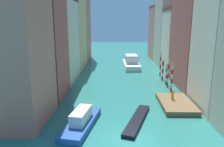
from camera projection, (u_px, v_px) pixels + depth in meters
ground_plane at (122, 77)px, 45.35m from camera, size 154.00×154.00×0.00m
building_left_0 at (12, 20)px, 23.10m from camera, size 6.19×8.71×22.15m
building_left_1 at (40, 24)px, 31.73m from camera, size 6.19×7.96×21.16m
building_left_2 at (58, 40)px, 41.70m from camera, size 6.19×11.23×15.12m
building_left_3 at (71, 30)px, 52.86m from camera, size 6.19×12.20×18.04m
building_left_4 at (78, 22)px, 63.33m from camera, size 6.19×9.79×21.53m
building_right_2 at (197, 30)px, 37.01m from camera, size 6.19×12.00×19.25m
building_right_3 at (179, 41)px, 47.50m from camera, size 6.19×8.35×13.71m
building_right_4 at (170, 27)px, 56.08m from camera, size 6.19×10.20×18.84m
building_right_5 at (161, 32)px, 66.72m from camera, size 6.19×10.58×15.41m
waterfront_dock at (176, 104)px, 29.84m from camera, size 4.13×7.34×0.64m
person_on_dock at (173, 95)px, 30.32m from camera, size 0.36×0.36×1.38m
mooring_pole_0 at (172, 78)px, 34.86m from camera, size 0.34×0.34×4.81m
mooring_pole_1 at (168, 73)px, 37.66m from camera, size 0.27×0.27×5.01m
mooring_pole_2 at (166, 74)px, 39.51m from camera, size 0.31×0.31×3.77m
mooring_pole_3 at (163, 70)px, 42.37m from camera, size 0.38×0.38×3.90m
mooring_pole_4 at (161, 64)px, 45.42m from camera, size 0.31×0.31×5.01m
vaporetto_white at (131, 63)px, 54.24m from camera, size 3.88×10.37×3.08m
gondola_black at (137, 120)px, 25.17m from camera, size 3.82×8.34×0.42m
motorboat_0 at (81, 121)px, 23.87m from camera, size 3.69×8.18×1.89m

